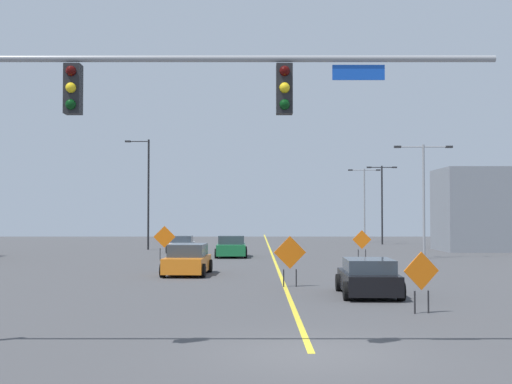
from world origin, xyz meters
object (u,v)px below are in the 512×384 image
object	(u,v)px
construction_sign_left_lane	(420,274)
car_orange_mid	(186,260)
street_lamp_far_left	(422,190)
car_green_far	(230,247)
street_lamp_far_right	(363,198)
construction_sign_median_near	(289,255)
traffic_signal_assembly	(79,113)
construction_sign_right_shoulder	(163,238)
street_lamp_mid_right	(381,198)
car_black_distant	(367,278)
construction_sign_left_shoulder	(361,242)
street_lamp_near_right	(146,189)
car_silver_passing	(180,245)

from	to	relation	value
construction_sign_left_lane	car_orange_mid	xyz separation A→B (m)	(-8.11, 12.22, -0.44)
street_lamp_far_left	car_green_far	size ratio (longest dim) A/B	1.82
street_lamp_far_right	construction_sign_median_near	distance (m)	42.11
traffic_signal_assembly	car_green_far	world-z (taller)	traffic_signal_assembly
construction_sign_right_shoulder	construction_sign_left_lane	size ratio (longest dim) A/B	1.20
traffic_signal_assembly	street_lamp_far_right	bearing A→B (deg)	74.53
street_lamp_mid_right	car_black_distant	distance (m)	40.41
street_lamp_far_left	construction_sign_right_shoulder	bearing A→B (deg)	-174.05
street_lamp_far_right	car_black_distant	world-z (taller)	street_lamp_far_right
traffic_signal_assembly	street_lamp_mid_right	distance (m)	51.57
construction_sign_left_shoulder	car_orange_mid	world-z (taller)	construction_sign_left_shoulder
street_lamp_far_left	car_orange_mid	distance (m)	18.64
street_lamp_far_left	construction_sign_median_near	distance (m)	19.47
car_green_far	construction_sign_median_near	bearing A→B (deg)	-80.61
street_lamp_far_left	construction_sign_left_lane	world-z (taller)	street_lamp_far_left
construction_sign_median_near	car_green_far	xyz separation A→B (m)	(-3.02, 18.28, -0.60)
construction_sign_left_lane	car_black_distant	bearing A→B (deg)	101.46
street_lamp_near_right	street_lamp_far_left	size ratio (longest dim) A/B	1.21
street_lamp_mid_right	construction_sign_right_shoulder	bearing A→B (deg)	-129.39
construction_sign_median_near	car_silver_passing	xyz separation A→B (m)	(-7.02, 23.74, -0.69)
traffic_signal_assembly	car_silver_passing	distance (m)	36.60
car_silver_passing	construction_sign_left_shoulder	bearing A→B (deg)	-41.35
street_lamp_near_right	construction_sign_left_lane	distance (m)	37.10
street_lamp_mid_right	car_green_far	xyz separation A→B (m)	(-13.74, -18.29, -3.77)
car_green_far	car_black_distant	xyz separation A→B (m)	(5.66, -21.12, -0.04)
car_silver_passing	car_orange_mid	xyz separation A→B (m)	(2.39, -18.52, 0.11)
traffic_signal_assembly	street_lamp_near_right	bearing A→B (deg)	97.49
car_green_far	street_lamp_far_left	bearing A→B (deg)	-7.44
street_lamp_far_right	car_silver_passing	distance (m)	24.26
car_black_distant	car_silver_passing	bearing A→B (deg)	109.97
street_lamp_far_right	car_green_far	bearing A→B (deg)	-119.49
traffic_signal_assembly	construction_sign_right_shoulder	distance (m)	27.74
street_lamp_far_right	construction_sign_left_shoulder	xyz separation A→B (m)	(-4.74, -27.67, -3.26)
street_lamp_near_right	construction_sign_left_shoulder	bearing A→B (deg)	-42.71
construction_sign_median_near	street_lamp_mid_right	bearing A→B (deg)	73.66
street_lamp_near_right	construction_sign_left_shoulder	world-z (taller)	street_lamp_near_right
car_orange_mid	car_black_distant	bearing A→B (deg)	-47.97
street_lamp_far_right	car_silver_passing	xyz separation A→B (m)	(-16.76, -17.10, -3.91)
construction_sign_left_lane	car_black_distant	world-z (taller)	construction_sign_left_lane
construction_sign_right_shoulder	car_black_distant	bearing A→B (deg)	-61.27
construction_sign_left_lane	construction_sign_median_near	bearing A→B (deg)	116.43
construction_sign_right_shoulder	car_silver_passing	size ratio (longest dim) A/B	0.56
construction_sign_right_shoulder	construction_sign_left_lane	xyz separation A→B (m)	(10.56, -21.88, -0.24)
construction_sign_left_lane	street_lamp_mid_right	bearing A→B (deg)	80.56
construction_sign_left_shoulder	street_lamp_mid_right	bearing A→B (deg)	76.26
traffic_signal_assembly	street_lamp_far_right	world-z (taller)	street_lamp_far_right
traffic_signal_assembly	car_green_far	bearing A→B (deg)	86.27
street_lamp_far_right	construction_sign_left_lane	bearing A→B (deg)	-97.45
construction_sign_left_shoulder	construction_sign_left_lane	bearing A→B (deg)	-94.31
construction_sign_left_lane	car_orange_mid	bearing A→B (deg)	123.57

